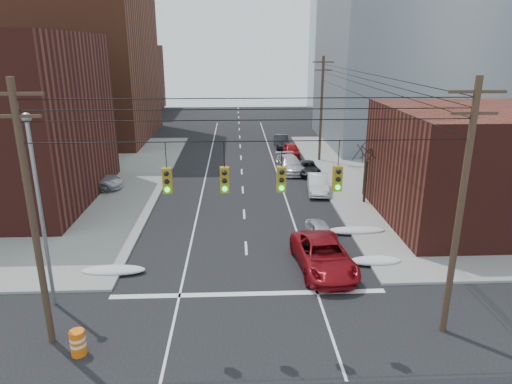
{
  "coord_description": "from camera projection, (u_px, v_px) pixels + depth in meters",
  "views": [
    {
      "loc": [
        -0.55,
        -13.94,
        12.07
      ],
      "look_at": [
        0.71,
        14.07,
        3.0
      ],
      "focal_mm": 32.0,
      "sensor_mm": 36.0,
      "label": 1
    }
  ],
  "objects": [
    {
      "name": "lot_car_b",
      "position": [
        90.0,
        181.0,
        39.19
      ],
      "size": [
        5.5,
        2.55,
        1.53
      ],
      "primitive_type": "imported",
      "rotation": [
        0.0,
        0.0,
        1.57
      ],
      "color": "silver",
      "rests_on": "sidewalk_nw"
    },
    {
      "name": "snow_east_far",
      "position": [
        356.0,
        230.0,
        30.55
      ],
      "size": [
        4.0,
        1.08,
        0.42
      ],
      "primitive_type": "ellipsoid",
      "color": "silver",
      "rests_on": "ground"
    },
    {
      "name": "parked_car_a",
      "position": [
        321.0,
        232.0,
        29.17
      ],
      "size": [
        1.84,
        3.78,
        1.24
      ],
      "primitive_type": "imported",
      "rotation": [
        0.0,
        0.0,
        0.1
      ],
      "color": "#BBBCC1",
      "rests_on": "ground"
    },
    {
      "name": "building_office",
      "position": [
        418.0,
        41.0,
        55.91
      ],
      "size": [
        22.0,
        20.0,
        25.0
      ],
      "primitive_type": "cube",
      "color": "gray",
      "rests_on": "ground"
    },
    {
      "name": "parked_car_c",
      "position": [
        307.0,
        168.0,
        44.47
      ],
      "size": [
        2.26,
        4.55,
        1.24
      ],
      "primitive_type": "imported",
      "rotation": [
        0.0,
        0.0,
        0.05
      ],
      "color": "black",
      "rests_on": "ground"
    },
    {
      "name": "traffic_signals",
      "position": [
        253.0,
        178.0,
        17.61
      ],
      "size": [
        17.0,
        0.42,
        2.02
      ],
      "color": "black",
      "rests_on": "ground"
    },
    {
      "name": "red_pickup",
      "position": [
        323.0,
        256.0,
        25.44
      ],
      "size": [
        3.29,
        6.33,
        1.7
      ],
      "primitive_type": "imported",
      "rotation": [
        0.0,
        0.0,
        0.08
      ],
      "color": "maroon",
      "rests_on": "ground"
    },
    {
      "name": "snow_nw",
      "position": [
        114.0,
        270.0,
        25.16
      ],
      "size": [
        3.5,
        1.08,
        0.42
      ],
      "primitive_type": "ellipsoid",
      "color": "silver",
      "rests_on": "ground"
    },
    {
      "name": "lot_car_c",
      "position": [
        13.0,
        183.0,
        39.18
      ],
      "size": [
        4.71,
        3.04,
        1.27
      ],
      "primitive_type": "imported",
      "rotation": [
        0.0,
        0.0,
        1.26
      ],
      "color": "black",
      "rests_on": "sidewalk_nw"
    },
    {
      "name": "utility_pole_left",
      "position": [
        32.0,
        215.0,
        17.7
      ],
      "size": [
        2.2,
        0.28,
        11.0
      ],
      "color": "#473323",
      "rests_on": "ground"
    },
    {
      "name": "parked_car_e",
      "position": [
        291.0,
        150.0,
        51.52
      ],
      "size": [
        1.83,
        4.33,
        1.46
      ],
      "primitive_type": "imported",
      "rotation": [
        0.0,
        0.0,
        -0.02
      ],
      "color": "maroon",
      "rests_on": "ground"
    },
    {
      "name": "lot_car_a",
      "position": [
        57.0,
        194.0,
        35.85
      ],
      "size": [
        4.72,
        2.69,
        1.47
      ],
      "primitive_type": "imported",
      "rotation": [
        0.0,
        0.0,
        1.3
      ],
      "color": "white",
      "rests_on": "sidewalk_nw"
    },
    {
      "name": "snow_ne",
      "position": [
        375.0,
        261.0,
        26.27
      ],
      "size": [
        3.0,
        1.08,
        0.42
      ],
      "primitive_type": "ellipsoid",
      "color": "silver",
      "rests_on": "ground"
    },
    {
      "name": "utility_pole_far",
      "position": [
        321.0,
        108.0,
        47.89
      ],
      "size": [
        2.2,
        0.28,
        11.0
      ],
      "color": "#473323",
      "rests_on": "ground"
    },
    {
      "name": "parked_car_f",
      "position": [
        281.0,
        141.0,
        56.28
      ],
      "size": [
        1.61,
        4.48,
        1.47
      ],
      "primitive_type": "imported",
      "rotation": [
        0.0,
        0.0,
        0.01
      ],
      "color": "black",
      "rests_on": "ground"
    },
    {
      "name": "construction_barrel",
      "position": [
        78.0,
        342.0,
        18.48
      ],
      "size": [
        0.7,
        0.7,
        1.1
      ],
      "rotation": [
        0.0,
        0.0,
        0.13
      ],
      "color": "orange",
      "rests_on": "ground"
    },
    {
      "name": "parked_car_b",
      "position": [
        318.0,
        184.0,
        38.86
      ],
      "size": [
        2.13,
        4.82,
        1.54
      ],
      "primitive_type": "imported",
      "rotation": [
        0.0,
        0.0,
        -0.11
      ],
      "color": "silver",
      "rests_on": "ground"
    },
    {
      "name": "building_brick_far",
      "position": [
        97.0,
        79.0,
        84.37
      ],
      "size": [
        22.0,
        18.0,
        12.0
      ],
      "primitive_type": "cube",
      "color": "#4C1C16",
      "rests_on": "ground"
    },
    {
      "name": "utility_pole_right",
      "position": [
        460.0,
        208.0,
        18.43
      ],
      "size": [
        2.2,
        0.28,
        11.0
      ],
      "color": "#473323",
      "rests_on": "ground"
    },
    {
      "name": "building_storefront",
      "position": [
        502.0,
        166.0,
        31.74
      ],
      "size": [
        16.0,
        12.0,
        8.0
      ],
      "primitive_type": "cube",
      "color": "#4C1C16",
      "rests_on": "ground"
    },
    {
      "name": "building_glass",
      "position": [
        372.0,
        51.0,
        81.17
      ],
      "size": [
        20.0,
        18.0,
        22.0
      ],
      "primitive_type": "cube",
      "color": "gray",
      "rests_on": "ground"
    },
    {
      "name": "parked_car_d",
      "position": [
        290.0,
        164.0,
        45.18
      ],
      "size": [
        2.9,
        5.66,
        1.57
      ],
      "primitive_type": "imported",
      "rotation": [
        0.0,
        0.0,
        0.13
      ],
      "color": "silver",
      "rests_on": "ground"
    },
    {
      "name": "lot_car_d",
      "position": [
        47.0,
        170.0,
        43.19
      ],
      "size": [
        4.02,
        2.82,
        1.27
      ],
      "primitive_type": "imported",
      "rotation": [
        0.0,
        0.0,
        1.18
      ],
      "color": "#B0B1B5",
      "rests_on": "sidewalk_nw"
    },
    {
      "name": "street_light",
      "position": [
        38.0,
        197.0,
        20.58
      ],
      "size": [
        0.44,
        0.44,
        9.32
      ],
      "color": "gray",
      "rests_on": "ground"
    },
    {
      "name": "building_brick_tall",
      "position": [
        47.0,
        20.0,
        56.97
      ],
      "size": [
        24.0,
        20.0,
        30.0
      ],
      "primitive_type": "cube",
      "color": "brown",
      "rests_on": "ground"
    },
    {
      "name": "bare_tree",
      "position": [
        366.0,
        175.0,
        35.7
      ],
      "size": [
        2.09,
        2.2,
        4.93
      ],
      "color": "black",
      "rests_on": "ground"
    }
  ]
}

